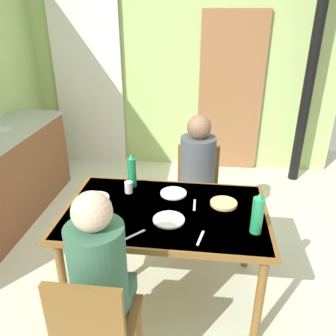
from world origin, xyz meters
TOP-DOWN VIEW (x-y plane):
  - ground_plane at (0.00, 0.00)m, footprint 6.01×6.01m
  - wall_back at (0.00, 2.31)m, footprint 4.05×0.10m
  - door_wooden at (0.69, 2.23)m, footprint 0.80×0.05m
  - stove_pipe_column at (1.55, 1.96)m, footprint 0.12×0.12m
  - curtain_panel at (-1.16, 2.21)m, footprint 0.90×0.03m
  - dining_table at (0.16, -0.17)m, footprint 1.40×0.88m
  - chair_near_diner at (-0.10, -0.96)m, footprint 0.40×0.40m
  - chair_far_diner at (0.35, 0.62)m, footprint 0.40×0.40m
  - person_near_diner at (-0.10, -0.83)m, footprint 0.30×0.37m
  - person_far_diner at (0.35, 0.48)m, footprint 0.30×0.37m
  - water_bottle_green_near at (0.75, -0.36)m, footprint 0.07×0.07m
  - water_bottle_green_far at (-0.14, 0.15)m, footprint 0.07×0.07m
  - serving_bowl_center at (-0.33, -0.49)m, footprint 0.17×0.17m
  - dinner_plate_near_left at (0.20, -0.30)m, footprint 0.21×0.21m
  - dinner_plate_near_right at (-0.36, -0.08)m, footprint 0.19×0.19m
  - dinner_plate_far_center at (0.19, 0.06)m, footprint 0.20×0.20m
  - drinking_glass_by_near_diner at (-0.14, 0.04)m, footprint 0.06×0.06m
  - bread_plate_sliced at (0.56, -0.05)m, footprint 0.19×0.19m
  - cutlery_knife_near at (0.01, -0.48)m, footprint 0.11×0.12m
  - cutlery_fork_near at (0.36, -0.09)m, footprint 0.02×0.15m
  - cutlery_knife_far at (0.41, -0.46)m, footprint 0.05×0.15m

SIDE VIEW (x-z plane):
  - ground_plane at x=0.00m, z-range 0.00..0.00m
  - chair_near_diner at x=-0.10m, z-range 0.06..0.93m
  - chair_far_diner at x=0.35m, z-range 0.06..0.93m
  - dining_table at x=0.16m, z-range 0.29..1.03m
  - cutlery_knife_near at x=0.01m, z-range 0.73..0.74m
  - cutlery_fork_near at x=0.36m, z-range 0.73..0.74m
  - cutlery_knife_far at x=0.41m, z-range 0.73..0.74m
  - dinner_plate_near_left at x=0.20m, z-range 0.73..0.75m
  - dinner_plate_near_right at x=-0.36m, z-range 0.73..0.75m
  - dinner_plate_far_center at x=0.19m, z-range 0.73..0.75m
  - bread_plate_sliced at x=0.56m, z-range 0.73..0.75m
  - serving_bowl_center at x=-0.33m, z-range 0.73..0.79m
  - drinking_glass_by_near_diner at x=-0.14m, z-range 0.73..0.82m
  - person_near_diner at x=-0.10m, z-range 0.40..1.17m
  - person_far_diner at x=0.35m, z-range 0.40..1.17m
  - water_bottle_green_far at x=-0.14m, z-range 0.73..0.99m
  - water_bottle_green_near at x=0.75m, z-range 0.73..1.00m
  - door_wooden at x=0.69m, z-range 0.00..2.00m
  - curtain_panel at x=-1.16m, z-range 0.00..2.25m
  - wall_back at x=0.00m, z-range 0.00..2.67m
  - stove_pipe_column at x=1.55m, z-range 0.00..2.67m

